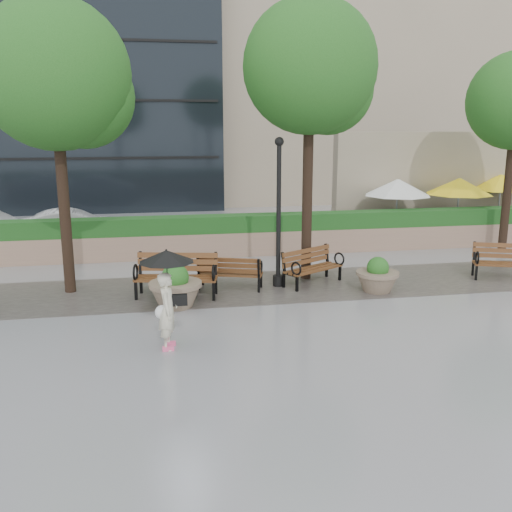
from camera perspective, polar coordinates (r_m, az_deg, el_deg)
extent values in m
plane|color=gray|center=(12.59, 2.14, -6.91)|extent=(100.00, 100.00, 0.00)
cube|color=#383330|center=(15.38, -0.27, -3.14)|extent=(28.00, 3.20, 0.01)
cube|color=#977861|center=(19.13, -2.38, 1.29)|extent=(24.00, 0.80, 0.80)
cube|color=#194B19|center=(19.00, -2.39, 3.29)|extent=(24.00, 0.75, 0.55)
cube|color=tan|center=(24.81, 18.99, 7.04)|extent=(10.00, 0.60, 4.00)
cube|color=#194B19|center=(22.87, 20.27, 2.56)|extent=(8.00, 0.50, 0.90)
cube|color=black|center=(23.10, -3.76, 2.31)|extent=(40.00, 7.00, 0.00)
cube|color=tan|center=(37.21, 10.27, 21.68)|extent=(18.00, 10.00, 20.00)
cube|color=brown|center=(14.50, -8.00, -2.23)|extent=(2.14, 1.03, 0.06)
cube|color=brown|center=(14.72, -7.83, -0.57)|extent=(2.04, 0.57, 0.48)
cube|color=black|center=(14.60, -7.94, -3.11)|extent=(2.17, 1.15, 0.53)
torus|color=black|center=(14.45, -11.96, -1.60)|extent=(0.14, 0.43, 0.42)
torus|color=black|center=(14.12, -4.27, -1.70)|extent=(0.14, 0.43, 0.42)
cube|color=brown|center=(15.17, -2.58, -1.77)|extent=(1.77, 1.03, 0.05)
cube|color=brown|center=(14.85, -2.78, -0.94)|extent=(1.65, 0.65, 0.40)
cube|color=black|center=(15.20, -2.59, -2.52)|extent=(1.80, 1.11, 0.43)
torus|color=black|center=(15.17, 0.51, -1.11)|extent=(0.16, 0.35, 0.35)
torus|color=black|center=(15.46, -5.39, -0.89)|extent=(0.16, 0.35, 0.35)
cube|color=brown|center=(15.64, 5.77, -1.28)|extent=(1.82, 1.38, 0.05)
cube|color=brown|center=(15.76, 5.05, 0.00)|extent=(1.61, 1.02, 0.42)
cube|color=black|center=(15.72, 5.67, -2.00)|extent=(1.87, 1.46, 0.46)
torus|color=black|center=(14.89, 4.04, -1.27)|extent=(0.23, 0.34, 0.37)
torus|color=black|center=(16.10, 8.33, -0.28)|extent=(0.23, 0.34, 0.37)
cube|color=brown|center=(17.51, 23.92, -0.75)|extent=(1.94, 1.19, 0.05)
cube|color=brown|center=(17.72, 23.81, 0.48)|extent=(1.79, 0.78, 0.44)
cube|color=black|center=(17.59, 23.84, -1.42)|extent=(1.98, 1.28, 0.48)
torus|color=black|center=(17.10, 21.25, -0.18)|extent=(0.18, 0.38, 0.38)
cylinder|color=#7F6B56|center=(13.77, -8.07, -2.81)|extent=(1.27, 1.27, 0.10)
sphere|color=#144915|center=(13.72, -8.09, -2.12)|extent=(0.65, 0.65, 0.65)
cylinder|color=#7F6B56|center=(15.22, 12.07, -1.71)|extent=(1.11, 1.11, 0.09)
sphere|color=#144915|center=(15.18, 12.09, -1.15)|extent=(0.57, 0.57, 0.57)
cylinder|color=black|center=(15.11, 2.27, 3.93)|extent=(0.12, 0.12, 3.81)
cylinder|color=black|center=(15.48, 2.21, -2.48)|extent=(0.28, 0.28, 0.30)
sphere|color=black|center=(14.92, 2.34, 11.36)|extent=(0.24, 0.24, 0.24)
cylinder|color=black|center=(15.26, -18.71, 5.81)|extent=(0.28, 0.28, 5.10)
sphere|color=#144915|center=(15.20, -19.54, 16.77)|extent=(3.67, 3.67, 3.67)
sphere|color=#144915|center=(15.40, -16.94, 14.98)|extent=(2.57, 2.57, 2.57)
cylinder|color=black|center=(15.85, 5.18, 7.21)|extent=(0.28, 0.28, 5.39)
sphere|color=#144915|center=(15.83, 5.42, 18.37)|extent=(3.56, 3.56, 3.56)
sphere|color=#144915|center=(16.25, 7.20, 16.28)|extent=(2.49, 2.49, 2.49)
cylinder|color=black|center=(21.13, 23.91, 6.67)|extent=(0.28, 0.28, 4.70)
cylinder|color=black|center=(22.24, 13.71, 1.67)|extent=(0.40, 0.40, 0.10)
cylinder|color=#99999E|center=(22.06, 13.86, 4.35)|extent=(0.06, 0.06, 2.20)
cone|color=white|center=(21.95, 13.99, 6.67)|extent=(2.50, 2.50, 0.60)
cylinder|color=black|center=(23.30, 19.31, 1.81)|extent=(0.40, 0.40, 0.10)
cylinder|color=#99999E|center=(23.13, 19.50, 4.37)|extent=(0.06, 0.06, 2.20)
cone|color=yellow|center=(23.02, 19.67, 6.58)|extent=(2.50, 2.50, 0.60)
cylinder|color=black|center=(25.57, 22.91, 2.46)|extent=(0.40, 0.40, 0.10)
cylinder|color=#99999E|center=(25.41, 23.12, 4.79)|extent=(0.06, 0.06, 2.20)
cone|color=yellow|center=(25.32, 23.30, 6.80)|extent=(2.50, 2.50, 0.60)
imported|color=silver|center=(22.07, -17.80, 2.84)|extent=(3.88, 1.65, 1.24)
imported|color=beige|center=(11.20, -8.80, -5.19)|extent=(0.50, 0.65, 1.64)
cube|color=#F2598C|center=(11.58, -8.58, -8.66)|extent=(0.14, 0.24, 0.08)
cube|color=#F2598C|center=(11.34, -8.76, -9.14)|extent=(0.14, 0.24, 0.08)
cube|color=black|center=(11.17, -7.67, -4.37)|extent=(0.15, 0.32, 0.22)
sphere|color=white|center=(11.48, -9.36, -5.56)|extent=(0.29, 0.29, 0.29)
cylinder|color=black|center=(11.07, -8.87, -2.09)|extent=(0.02, 0.02, 0.87)
cone|color=black|center=(10.98, -8.95, -0.03)|extent=(1.06, 1.06, 0.22)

